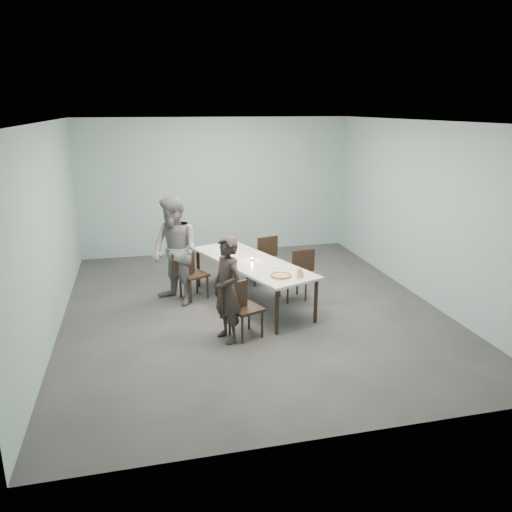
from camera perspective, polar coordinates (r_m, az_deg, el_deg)
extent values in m
plane|color=#333335|center=(8.35, -0.55, -5.92)|extent=(7.00, 7.00, 0.00)
cube|color=#8EAFB3|center=(11.28, -4.59, 7.92)|extent=(6.00, 0.02, 3.00)
cube|color=#8EAFB3|center=(4.69, 9.03, -4.93)|extent=(6.00, 0.02, 3.00)
cube|color=#8EAFB3|center=(7.81, -22.60, 2.75)|extent=(0.02, 7.00, 3.00)
cube|color=#8EAFB3|center=(9.03, 18.38, 4.93)|extent=(0.02, 7.00, 3.00)
cube|color=white|center=(7.71, -0.62, 15.13)|extent=(6.00, 7.00, 0.02)
cube|color=white|center=(8.30, -0.50, -0.70)|extent=(1.76, 2.75, 0.04)
cylinder|color=black|center=(7.29, 2.41, -6.38)|extent=(0.06, 0.06, 0.71)
cylinder|color=black|center=(9.24, -6.61, -1.42)|extent=(0.06, 0.06, 0.71)
cylinder|color=black|center=(7.72, 6.85, -5.13)|extent=(0.06, 0.06, 0.71)
cylinder|color=black|center=(9.58, -2.69, -0.66)|extent=(0.06, 0.06, 0.71)
cube|color=black|center=(7.20, -1.19, -6.02)|extent=(0.54, 0.54, 0.04)
cube|color=black|center=(7.02, -2.50, -4.55)|extent=(0.41, 0.19, 0.40)
cylinder|color=black|center=(7.08, -1.57, -8.44)|extent=(0.04, 0.04, 0.41)
cylinder|color=black|center=(7.34, -3.03, -7.50)|extent=(0.04, 0.04, 0.41)
cylinder|color=black|center=(7.25, 0.70, -7.79)|extent=(0.04, 0.04, 0.41)
cylinder|color=black|center=(7.51, -0.81, -6.91)|extent=(0.04, 0.04, 0.41)
cube|color=black|center=(8.68, -7.15, -2.13)|extent=(0.56, 0.56, 0.04)
cube|color=black|center=(8.51, -8.29, -0.85)|extent=(0.40, 0.22, 0.40)
cylinder|color=black|center=(8.53, -7.46, -4.08)|extent=(0.04, 0.04, 0.41)
cylinder|color=black|center=(8.81, -8.62, -3.45)|extent=(0.04, 0.04, 0.41)
cylinder|color=black|center=(8.70, -5.55, -3.59)|extent=(0.04, 0.04, 0.41)
cylinder|color=black|center=(8.97, -6.75, -3.00)|extent=(0.04, 0.04, 0.41)
cube|color=black|center=(8.60, 4.24, -2.22)|extent=(0.47, 0.47, 0.04)
cube|color=black|center=(8.60, 5.42, -0.56)|extent=(0.42, 0.10, 0.40)
cylinder|color=black|center=(8.89, 4.73, -3.13)|extent=(0.04, 0.04, 0.41)
cylinder|color=black|center=(8.60, 5.71, -3.84)|extent=(0.04, 0.04, 0.41)
cylinder|color=black|center=(8.75, 2.72, -3.41)|extent=(0.04, 0.04, 0.41)
cylinder|color=black|center=(8.46, 3.65, -4.15)|extent=(0.04, 0.04, 0.41)
cube|color=black|center=(9.39, 0.32, -0.52)|extent=(0.51, 0.51, 0.04)
cube|color=black|center=(9.41, 1.34, 1.04)|extent=(0.42, 0.14, 0.40)
cylinder|color=black|center=(9.68, 0.73, -1.39)|extent=(0.04, 0.04, 0.41)
cylinder|color=black|center=(9.40, 1.72, -1.95)|extent=(0.04, 0.04, 0.41)
cylinder|color=black|center=(9.53, -1.07, -1.68)|extent=(0.04, 0.04, 0.41)
cylinder|color=black|center=(9.25, -0.11, -2.27)|extent=(0.04, 0.04, 0.41)
imported|color=black|center=(6.98, -3.31, -3.85)|extent=(0.55, 0.65, 1.53)
imported|color=gray|center=(8.38, -9.27, 0.55)|extent=(1.07, 1.12, 1.82)
cylinder|color=white|center=(7.52, 2.86, -2.37)|extent=(0.34, 0.34, 0.01)
cylinder|color=#F1D789|center=(7.52, 2.86, -2.27)|extent=(0.30, 0.30, 0.01)
torus|color=brown|center=(7.52, 2.86, -2.24)|extent=(0.32, 0.32, 0.03)
cylinder|color=white|center=(7.99, 1.81, -1.20)|extent=(0.18, 0.18, 0.01)
cylinder|color=yellow|center=(7.47, 4.96, -1.98)|extent=(0.08, 0.08, 0.15)
cylinder|color=silver|center=(7.55, 5.18, -2.02)|extent=(0.08, 0.08, 0.09)
cylinder|color=silver|center=(8.30, -0.46, -0.42)|extent=(0.06, 0.06, 0.03)
cylinder|color=orange|center=(8.29, -0.46, -0.26)|extent=(0.04, 0.04, 0.01)
cylinder|color=yellow|center=(8.74, -3.40, 0.60)|extent=(0.07, 0.07, 0.08)
cube|color=silver|center=(8.90, -4.04, 0.62)|extent=(0.36, 0.31, 0.01)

